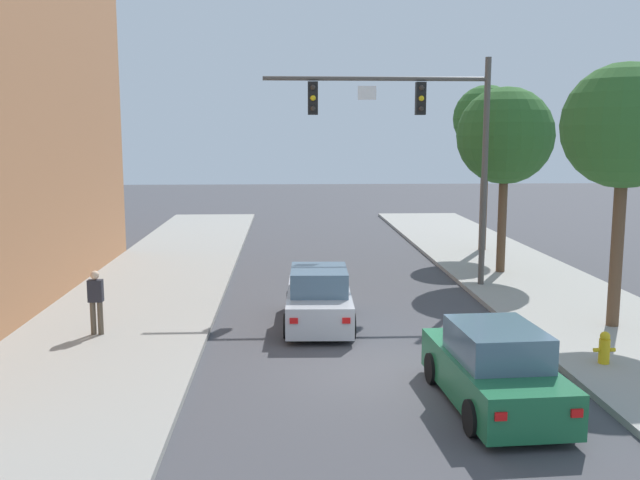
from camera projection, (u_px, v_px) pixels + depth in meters
name	position (u px, v px, depth m)	size (l,w,h in m)	color
ground_plane	(378.00, 372.00, 15.25)	(120.00, 120.00, 0.00)	#424247
sidewalk_left	(77.00, 374.00, 14.92)	(5.00, 60.00, 0.15)	#99968E
traffic_signal_mast	(422.00, 128.00, 22.72)	(7.40, 0.38, 7.50)	#514C47
car_lead_silver	(319.00, 299.00, 18.95)	(1.94, 4.29, 1.60)	#B7B7BC
car_following_green	(494.00, 370.00, 13.24)	(2.02, 4.32, 1.60)	#1E663D
pedestrian_sidewalk_left_walker	(96.00, 299.00, 17.48)	(0.36, 0.22, 1.64)	brown
fire_hydrant	(604.00, 348.00, 15.33)	(0.48, 0.24, 0.72)	gold
street_tree_nearest	(625.00, 127.00, 17.68)	(3.20, 3.20, 6.83)	brown
street_tree_second	(505.00, 136.00, 25.05)	(3.49, 3.49, 6.73)	brown
street_tree_third	(486.00, 120.00, 29.91)	(2.85, 2.85, 7.14)	brown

